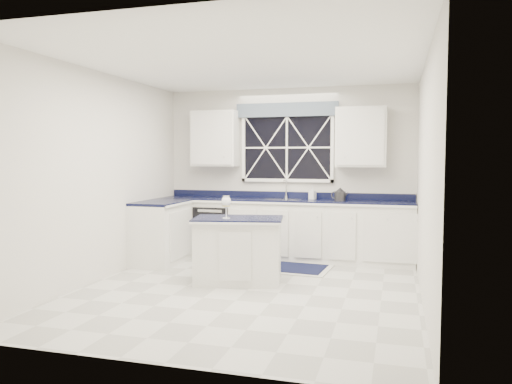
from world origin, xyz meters
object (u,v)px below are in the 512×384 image
(dishwasher, at_px, (217,230))
(wine_glass, at_px, (226,203))
(kettle, at_px, (340,195))
(soap_bottle, at_px, (312,193))
(faucet, at_px, (286,188))
(island, at_px, (238,250))

(dishwasher, height_order, wine_glass, wine_glass)
(kettle, distance_m, soap_bottle, 0.45)
(dishwasher, xyz_separation_m, soap_bottle, (1.54, 0.11, 0.63))
(faucet, relative_size, soap_bottle, 1.48)
(dishwasher, distance_m, kettle, 2.07)
(dishwasher, distance_m, faucet, 1.31)
(island, bearing_deg, dishwasher, 107.95)
(faucet, bearing_deg, soap_bottle, -10.37)
(island, bearing_deg, faucet, 72.13)
(dishwasher, xyz_separation_m, wine_glass, (0.76, -1.72, 0.62))
(island, distance_m, wine_glass, 0.63)
(dishwasher, distance_m, soap_bottle, 1.67)
(faucet, bearing_deg, wine_glass, -100.12)
(faucet, height_order, wine_glass, faucet)
(dishwasher, bearing_deg, kettle, 0.58)
(island, bearing_deg, soap_bottle, 58.02)
(kettle, distance_m, wine_glass, 2.12)
(wine_glass, bearing_deg, kettle, 54.98)
(faucet, bearing_deg, island, -97.11)
(dishwasher, relative_size, island, 0.67)
(kettle, bearing_deg, dishwasher, -163.91)
(dishwasher, relative_size, kettle, 2.99)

